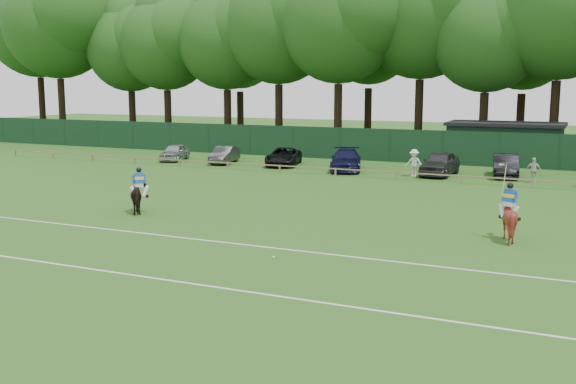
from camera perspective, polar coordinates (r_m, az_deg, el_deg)
The scene contains 19 objects.
ground at distance 26.32m, azimuth -3.73°, elevation -3.89°, with size 160.00×160.00×0.00m, color #1E4C14.
horse_dark at distance 31.87m, azimuth -12.45°, elevation -0.37°, with size 0.83×1.83×1.54m, color black.
horse_chestnut at distance 27.02m, azimuth 18.16°, elevation -2.17°, with size 1.36×1.53×1.68m, color maroon.
sedan_silver at distance 52.81m, azimuth -9.56°, elevation 3.34°, with size 1.51×3.76×1.28m, color #A3A5A8.
sedan_grey at distance 50.51m, azimuth -5.41°, elevation 3.15°, with size 1.34×3.85×1.27m, color #2E2E31.
suv_black at distance 48.92m, azimuth -0.38°, elevation 3.01°, with size 2.13×4.63×1.29m, color black.
sedan_navy at distance 46.33m, azimuth 4.93°, elevation 2.72°, with size 2.02×4.98×1.45m, color #111236.
hatch_grey at distance 44.85m, azimuth 12.73°, elevation 2.39°, with size 1.85×4.61×1.57m, color #303133.
estate_black at distance 45.28m, azimuth 17.94°, elevation 2.15°, with size 1.53×4.38×1.44m, color black.
spectator_left at distance 43.91m, azimuth 10.62°, elevation 2.43°, with size 1.13×0.65×1.75m, color silver.
spectator_mid at distance 43.10m, azimuth 20.06°, elevation 1.75°, with size 0.89×0.37×1.52m, color beige.
rider_dark at distance 31.75m, azimuth -12.49°, elevation 0.89°, with size 0.79×0.73×1.41m.
rider_chestnut at distance 26.88m, azimuth 18.22°, elevation -0.59°, with size 0.89×0.79×2.05m.
polo_ball at distance 23.25m, azimuth -1.24°, elevation -5.54°, with size 0.09×0.09×0.09m, color silver.
pitch_lines at distance 23.39m, azimuth -7.82°, elevation -5.63°, with size 60.00×5.10×0.01m.
pitch_rail at distance 42.69m, azimuth 7.82°, elevation 1.73°, with size 62.10×0.10×0.50m.
perimeter_fence at distance 51.23m, azimuth 10.78°, elevation 3.81°, with size 92.08×0.08×2.50m.
utility_shed at distance 53.08m, azimuth 17.89°, elevation 4.02°, with size 8.40×4.40×3.04m.
tree_row at distance 58.73m, azimuth 14.53°, elevation 3.13°, with size 96.00×12.00×21.00m, color #26561C, non-canonical shape.
Camera 1 is at (12.22, -22.53, 5.99)m, focal length 42.00 mm.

